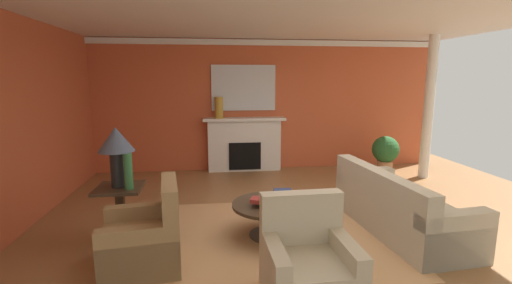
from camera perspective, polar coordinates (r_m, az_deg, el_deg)
name	(u,v)px	position (r m, az deg, el deg)	size (l,w,h in m)	color
ground_plane	(297,226)	(5.12, 6.62, -13.31)	(9.56, 9.56, 0.00)	olive
wall_fireplace	(263,105)	(8.04, 1.13, 5.92)	(7.96, 0.12, 2.88)	#C65633
wall_window	(8,126)	(5.54, -34.98, 2.17)	(0.12, 7.23, 2.88)	#C65633
ceiling_panel	(296,12)	(5.07, 6.48, 20.04)	(7.96, 7.23, 0.06)	white
crown_moulding	(264,43)	(7.97, 1.25, 15.66)	(7.96, 0.08, 0.12)	white
area_rug	(271,236)	(4.81, 2.36, -14.77)	(3.13, 2.60, 0.01)	tan
fireplace	(244,146)	(7.89, -1.88, -0.59)	(1.80, 0.35, 1.19)	white
mantel_mirror	(244,88)	(7.88, -2.01, 8.68)	(1.40, 0.04, 0.99)	silver
sofa	(398,210)	(5.21, 21.79, -10.06)	(1.09, 2.18, 0.85)	#BCB299
armchair_near_window	(145,240)	(4.16, -17.36, -14.83)	(0.90, 0.90, 0.95)	#9E7A4C
armchair_facing_fireplace	(308,269)	(3.50, 8.39, -19.46)	(0.82, 0.82, 0.95)	#C1B293
coffee_table	(271,212)	(4.68, 2.39, -11.11)	(1.00, 1.00, 0.45)	#3D2D1E
side_table	(121,209)	(4.88, -20.87, -10.05)	(0.56, 0.56, 0.70)	#3D2D1E
table_lamp	(116,145)	(4.67, -21.50, -0.50)	(0.44, 0.44, 0.75)	black
vase_on_side_table	(128,171)	(4.59, -19.81, -4.42)	(0.10, 0.10, 0.45)	#33703D
vase_mantel_left	(219,108)	(7.70, -5.98, 5.50)	(0.18, 0.18, 0.46)	#B7892D
book_red_cover	(263,200)	(4.67, 1.11, -9.29)	(0.24, 0.17, 0.06)	tan
book_art_folio	(259,200)	(4.49, 0.54, -9.34)	(0.21, 0.17, 0.05)	maroon
book_small_novel	(283,191)	(4.69, 4.32, -7.91)	(0.23, 0.17, 0.04)	navy
potted_plant	(385,152)	(8.03, 20.03, -1.52)	(0.56, 0.56, 0.83)	#A8754C
column_white	(429,108)	(8.02, 25.95, 4.89)	(0.20, 0.20, 2.88)	white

